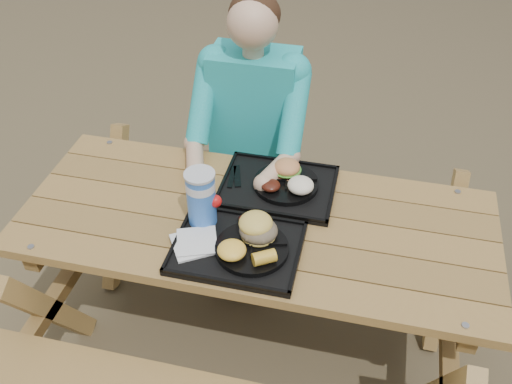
# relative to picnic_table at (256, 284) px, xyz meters

# --- Properties ---
(ground) EXTENTS (60.00, 60.00, 0.00)m
(ground) POSITION_rel_picnic_table_xyz_m (0.00, 0.00, -0.38)
(ground) COLOR #999999
(ground) RESTS_ON ground
(picnic_table) EXTENTS (1.80, 1.49, 0.75)m
(picnic_table) POSITION_rel_picnic_table_xyz_m (0.00, 0.00, 0.00)
(picnic_table) COLOR #999999
(picnic_table) RESTS_ON ground
(tray_near) EXTENTS (0.45, 0.35, 0.02)m
(tray_near) POSITION_rel_picnic_table_xyz_m (-0.03, -0.18, 0.39)
(tray_near) COLOR black
(tray_near) RESTS_ON picnic_table
(tray_far) EXTENTS (0.45, 0.35, 0.02)m
(tray_far) POSITION_rel_picnic_table_xyz_m (0.05, 0.19, 0.39)
(tray_far) COLOR black
(tray_far) RESTS_ON picnic_table
(plate_near) EXTENTS (0.26, 0.26, 0.02)m
(plate_near) POSITION_rel_picnic_table_xyz_m (0.03, -0.19, 0.41)
(plate_near) COLOR black
(plate_near) RESTS_ON tray_near
(plate_far) EXTENTS (0.26, 0.26, 0.02)m
(plate_far) POSITION_rel_picnic_table_xyz_m (0.08, 0.20, 0.41)
(plate_far) COLOR black
(plate_far) RESTS_ON tray_far
(napkin_stack) EXTENTS (0.20, 0.20, 0.02)m
(napkin_stack) POSITION_rel_picnic_table_xyz_m (-0.18, -0.21, 0.40)
(napkin_stack) COLOR silver
(napkin_stack) RESTS_ON tray_near
(soda_cup) EXTENTS (0.10, 0.10, 0.21)m
(soda_cup) POSITION_rel_picnic_table_xyz_m (-0.18, -0.08, 0.50)
(soda_cup) COLOR blue
(soda_cup) RESTS_ON tray_near
(condiment_bbq) EXTENTS (0.05, 0.05, 0.03)m
(condiment_bbq) POSITION_rel_picnic_table_xyz_m (-0.03, -0.06, 0.41)
(condiment_bbq) COLOR black
(condiment_bbq) RESTS_ON tray_near
(condiment_mustard) EXTENTS (0.05, 0.05, 0.03)m
(condiment_mustard) POSITION_rel_picnic_table_xyz_m (0.02, -0.06, 0.41)
(condiment_mustard) COLOR yellow
(condiment_mustard) RESTS_ON tray_near
(sandwich) EXTENTS (0.13, 0.13, 0.13)m
(sandwich) POSITION_rel_picnic_table_xyz_m (0.04, -0.13, 0.48)
(sandwich) COLOR #E5BF50
(sandwich) RESTS_ON plate_near
(mac_cheese) EXTENTS (0.10, 0.10, 0.05)m
(mac_cheese) POSITION_rel_picnic_table_xyz_m (-0.03, -0.24, 0.44)
(mac_cheese) COLOR yellow
(mac_cheese) RESTS_ON plate_near
(corn_cob) EXTENTS (0.11, 0.11, 0.05)m
(corn_cob) POSITION_rel_picnic_table_xyz_m (0.09, -0.25, 0.44)
(corn_cob) COLOR gold
(corn_cob) RESTS_ON plate_near
(cutlery_far) EXTENTS (0.07, 0.14, 0.01)m
(cutlery_far) POSITION_rel_picnic_table_xyz_m (-0.13, 0.21, 0.40)
(cutlery_far) COLOR black
(cutlery_far) RESTS_ON tray_far
(burger) EXTENTS (0.11, 0.11, 0.10)m
(burger) POSITION_rel_picnic_table_xyz_m (0.07, 0.25, 0.46)
(burger) COLOR #D2834A
(burger) RESTS_ON plate_far
(baked_beans) EXTENTS (0.08, 0.08, 0.03)m
(baked_beans) POSITION_rel_picnic_table_xyz_m (0.03, 0.14, 0.43)
(baked_beans) COLOR #44170D
(baked_beans) RESTS_ON plate_far
(potato_salad) EXTENTS (0.10, 0.10, 0.06)m
(potato_salad) POSITION_rel_picnic_table_xyz_m (0.14, 0.15, 0.44)
(potato_salad) COLOR white
(potato_salad) RESTS_ON plate_far
(diner) EXTENTS (0.48, 0.84, 1.28)m
(diner) POSITION_rel_picnic_table_xyz_m (-0.15, 0.58, 0.27)
(diner) COLOR teal
(diner) RESTS_ON ground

